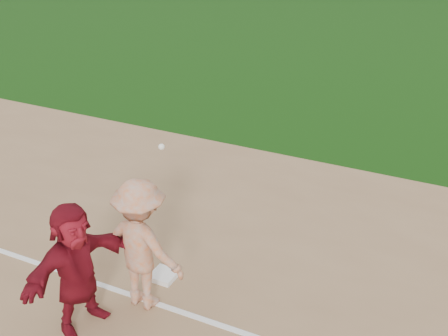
% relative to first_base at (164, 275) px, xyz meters
% --- Properties ---
extents(ground, '(160.00, 160.00, 0.00)m').
position_rel_first_base_xyz_m(ground, '(0.27, 0.20, -0.06)').
color(ground, '#123B0B').
rests_on(ground, ground).
extents(foul_line, '(60.00, 0.10, 0.01)m').
position_rel_first_base_xyz_m(foul_line, '(0.27, -0.60, -0.04)').
color(foul_line, white).
rests_on(foul_line, infield_dirt).
extents(first_base, '(0.40, 0.40, 0.09)m').
position_rel_first_base_xyz_m(first_base, '(0.00, 0.00, 0.00)').
color(first_base, white).
rests_on(first_base, infield_dirt).
extents(base_runner, '(1.08, 1.93, 1.98)m').
position_rel_first_base_xyz_m(base_runner, '(-0.51, -1.40, 0.95)').
color(base_runner, maroon).
rests_on(base_runner, infield_dirt).
extents(first_base_play, '(1.41, 0.92, 2.51)m').
position_rel_first_base_xyz_m(first_base_play, '(0.05, -0.62, 1.00)').
color(first_base_play, '#ABABAD').
rests_on(first_base_play, infield_dirt).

